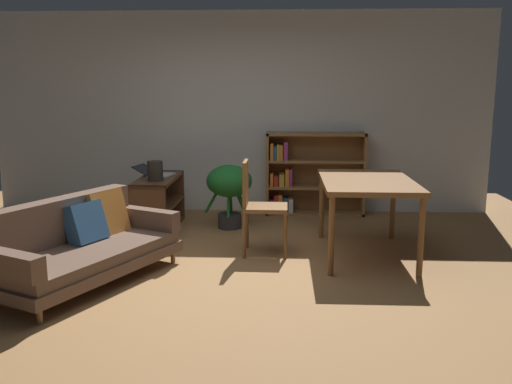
{
  "coord_description": "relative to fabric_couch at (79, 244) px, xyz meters",
  "views": [
    {
      "loc": [
        0.6,
        -4.86,
        1.7
      ],
      "look_at": [
        0.35,
        0.21,
        0.73
      ],
      "focal_mm": 38.52,
      "sensor_mm": 36.0,
      "label": 1
    }
  ],
  "objects": [
    {
      "name": "ground_plane",
      "position": [
        1.21,
        0.23,
        -0.33
      ],
      "size": [
        8.16,
        8.16,
        0.0
      ],
      "primitive_type": "plane",
      "color": "#9E7042"
    },
    {
      "name": "dining_table",
      "position": [
        2.66,
        0.86,
        0.38
      ],
      "size": [
        0.9,
        1.39,
        0.79
      ],
      "color": "brown",
      "rests_on": "ground_plane"
    },
    {
      "name": "back_wall_panel",
      "position": [
        1.21,
        2.93,
        1.02
      ],
      "size": [
        6.8,
        0.1,
        2.7
      ],
      "primitive_type": "cube",
      "color": "silver",
      "rests_on": "ground_plane"
    },
    {
      "name": "potted_floor_plant",
      "position": [
        1.16,
        1.89,
        0.2
      ],
      "size": [
        0.59,
        0.55,
        0.78
      ],
      "color": "#333338",
      "rests_on": "ground_plane"
    },
    {
      "name": "desk_speaker",
      "position": [
        0.34,
        1.58,
        0.42
      ],
      "size": [
        0.18,
        0.18,
        0.23
      ],
      "color": "#2D2823",
      "rests_on": "media_console"
    },
    {
      "name": "media_console",
      "position": [
        0.31,
        1.8,
        -0.01
      ],
      "size": [
        0.42,
        1.16,
        0.63
      ],
      "color": "#56351E",
      "rests_on": "ground_plane"
    },
    {
      "name": "fabric_couch",
      "position": [
        0.0,
        0.0,
        0.0
      ],
      "size": [
        1.5,
        1.95,
        0.73
      ],
      "color": "olive",
      "rests_on": "ground_plane"
    },
    {
      "name": "bookshelf",
      "position": [
        2.16,
        2.74,
        0.21
      ],
      "size": [
        1.32,
        0.34,
        1.11
      ],
      "color": "olive",
      "rests_on": "ground_plane"
    },
    {
      "name": "open_laptop",
      "position": [
        0.25,
        1.96,
        0.33
      ],
      "size": [
        0.5,
        0.42,
        0.12
      ],
      "color": "silver",
      "rests_on": "media_console"
    },
    {
      "name": "dining_chair_near",
      "position": [
        1.56,
        0.87,
        0.21
      ],
      "size": [
        0.45,
        0.4,
        0.97
      ],
      "color": "brown",
      "rests_on": "ground_plane"
    }
  ]
}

